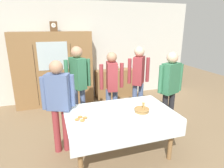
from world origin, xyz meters
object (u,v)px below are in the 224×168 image
at_px(pastry_plate, 81,120).
at_px(spoon_mid_left, 143,102).
at_px(book_stack, 115,68).
at_px(bread_basket, 142,110).
at_px(spoon_far_left, 140,121).
at_px(person_beside_shelf, 59,99).
at_px(tea_cup_mid_left, 109,115).
at_px(wall_cabinet, 54,69).
at_px(person_behind_table_left, 112,82).
at_px(person_behind_table_right, 78,79).
at_px(bookshelf_low, 115,83).
at_px(tea_cup_front_edge, 121,111).
at_px(mantel_clock, 54,26).
at_px(dining_table, 120,119).
at_px(tea_cup_near_right, 115,104).
at_px(person_near_right_end, 138,76).
at_px(tea_cup_center, 89,110).
at_px(person_by_cabinet, 170,84).

relative_size(pastry_plate, spoon_mid_left, 2.35).
bearing_deg(spoon_mid_left, book_stack, 83.54).
relative_size(book_stack, bread_basket, 0.95).
bearing_deg(spoon_far_left, person_beside_shelf, 145.26).
relative_size(book_stack, tea_cup_mid_left, 1.75).
xyz_separation_m(wall_cabinet, person_beside_shelf, (-0.00, -2.19, -0.01)).
height_order(person_behind_table_left, person_behind_table_right, person_behind_table_right).
bearing_deg(bookshelf_low, tea_cup_front_edge, -106.75).
xyz_separation_m(tea_cup_mid_left, person_beside_shelf, (-0.69, 0.46, 0.17)).
bearing_deg(tea_cup_front_edge, pastry_plate, -173.45).
xyz_separation_m(mantel_clock, tea_cup_front_edge, (0.83, -2.57, -1.26)).
distance_m(mantel_clock, tea_cup_mid_left, 3.00).
xyz_separation_m(book_stack, bread_basket, (-0.47, -2.70, -0.09)).
height_order(dining_table, person_beside_shelf, person_beside_shelf).
bearing_deg(tea_cup_front_edge, dining_table, -128.98).
distance_m(bread_basket, person_behind_table_left, 1.17).
bearing_deg(spoon_far_left, tea_cup_near_right, 103.09).
distance_m(mantel_clock, tea_cup_front_edge, 2.98).
height_order(book_stack, person_near_right_end, person_near_right_end).
height_order(bookshelf_low, book_stack, book_stack).
relative_size(mantel_clock, pastry_plate, 0.86).
bearing_deg(tea_cup_mid_left, tea_cup_center, 135.45).
relative_size(bookshelf_low, person_by_cabinet, 0.71).
bearing_deg(person_near_right_end, spoon_far_left, -114.58).
bearing_deg(bread_basket, person_behind_table_right, 122.26).
distance_m(mantel_clock, pastry_plate, 2.94).
xyz_separation_m(spoon_mid_left, person_near_right_end, (0.32, 0.91, 0.24)).
bearing_deg(person_behind_table_right, person_by_cabinet, -23.58).
relative_size(bookshelf_low, person_behind_table_left, 0.72).
xyz_separation_m(spoon_far_left, person_behind_table_right, (-0.64, 1.55, 0.27)).
distance_m(bookshelf_low, person_behind_table_left, 1.75).
bearing_deg(spoon_mid_left, person_by_cabinet, 17.02).
height_order(person_near_right_end, person_beside_shelf, person_near_right_end).
xyz_separation_m(dining_table, person_behind_table_left, (0.21, 1.09, 0.29)).
xyz_separation_m(book_stack, spoon_far_left, (-0.64, -2.98, -0.13)).
xyz_separation_m(bread_basket, person_by_cabinet, (0.87, 0.55, 0.18)).
height_order(dining_table, spoon_mid_left, spoon_mid_left).
distance_m(bookshelf_low, tea_cup_front_edge, 2.76).
bearing_deg(spoon_far_left, bread_basket, 58.24).
xyz_separation_m(dining_table, wall_cabinet, (-0.90, 2.59, 0.31)).
height_order(wall_cabinet, bookshelf_low, wall_cabinet).
bearing_deg(dining_table, bookshelf_low, 73.04).
bearing_deg(pastry_plate, person_behind_table_right, 82.90).
relative_size(book_stack, person_by_cabinet, 0.14).
bearing_deg(tea_cup_front_edge, book_stack, 73.25).
relative_size(pastry_plate, person_beside_shelf, 0.18).
height_order(tea_cup_mid_left, pastry_plate, tea_cup_mid_left).
xyz_separation_m(dining_table, tea_cup_mid_left, (-0.21, -0.06, 0.12)).
height_order(tea_cup_mid_left, tea_cup_front_edge, same).
distance_m(spoon_far_left, person_near_right_end, 1.69).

